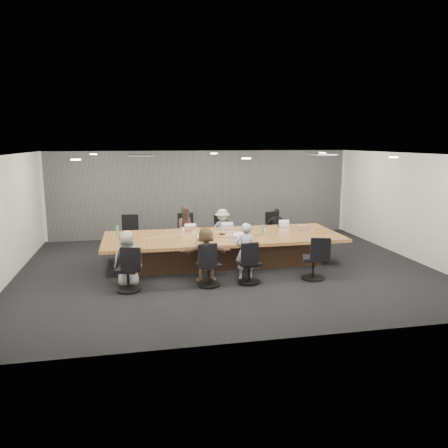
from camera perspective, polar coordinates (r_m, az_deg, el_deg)
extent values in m
cube|color=black|center=(10.86, 0.42, -5.84)|extent=(10.00, 8.00, 0.00)
cube|color=white|center=(10.41, 0.44, 9.10)|extent=(10.00, 8.00, 0.00)
cube|color=silver|center=(14.44, -2.85, 3.98)|extent=(10.00, 0.00, 2.80)
cube|color=silver|center=(6.76, 7.45, -3.90)|extent=(10.00, 0.00, 2.80)
cube|color=silver|center=(10.71, -26.75, 0.46)|extent=(0.00, 8.00, 2.80)
cube|color=silver|center=(12.55, 23.39, 2.08)|extent=(0.00, 8.00, 2.80)
cube|color=#5D5D5F|center=(14.36, -2.80, 3.94)|extent=(9.80, 0.04, 2.80)
cube|color=#3F291B|center=(11.24, -0.10, -3.51)|extent=(4.80, 1.40, 0.66)
cube|color=#B27739|center=(11.16, -0.10, -1.67)|extent=(6.00, 2.20, 0.08)
imported|color=brown|center=(12.35, -4.82, -0.68)|extent=(0.70, 0.57, 1.32)
cube|color=#8C6647|center=(11.80, -4.51, -0.78)|extent=(0.32, 0.22, 0.02)
imported|color=#8DA391|center=(12.52, -0.22, -0.78)|extent=(0.78, 0.46, 1.20)
cube|color=#B2B2B7|center=(11.96, 0.30, -0.59)|extent=(0.34, 0.24, 0.02)
imported|color=black|center=(12.93, 6.80, -0.54)|extent=(0.73, 0.40, 1.17)
cube|color=#B2B2B7|center=(12.38, 7.61, -0.29)|extent=(0.29, 0.20, 0.02)
imported|color=#9E9E9E|center=(9.66, -12.47, -4.43)|extent=(0.60, 0.39, 1.22)
cube|color=#8C6647|center=(10.16, -12.46, -2.89)|extent=(0.34, 0.27, 0.02)
imported|color=brown|center=(9.77, -2.36, -3.96)|extent=(1.18, 0.45, 1.24)
cube|color=#8C6647|center=(10.26, -2.86, -2.50)|extent=(0.33, 0.25, 0.02)
imported|color=#AEAEB8|center=(9.94, 2.79, -3.54)|extent=(0.48, 0.33, 1.30)
cube|color=#B2B2B7|center=(10.43, 2.06, -2.28)|extent=(0.30, 0.21, 0.02)
cylinder|color=#498F59|center=(11.37, -13.78, -0.85)|extent=(0.09, 0.09, 0.27)
cylinder|color=#498F59|center=(11.18, 5.09, -0.78)|extent=(0.09, 0.09, 0.27)
cylinder|color=silver|center=(10.98, -5.38, -1.07)|extent=(0.09, 0.09, 0.24)
cylinder|color=white|center=(11.28, -3.99, -1.10)|extent=(0.09, 0.09, 0.10)
cylinder|color=white|center=(11.52, 5.31, -0.86)|extent=(0.10, 0.10, 0.10)
cylinder|color=brown|center=(10.81, -13.38, -1.87)|extent=(0.10, 0.10, 0.10)
cube|color=black|center=(10.61, -2.04, -2.04)|extent=(0.15, 0.12, 0.03)
cube|color=black|center=(11.22, -0.21, -1.32)|extent=(0.16, 0.14, 0.03)
cube|color=black|center=(10.73, 2.82, -1.81)|extent=(0.16, 0.04, 0.06)
cube|color=#9A8162|center=(11.89, 10.37, -0.53)|extent=(0.27, 0.18, 0.14)
cube|color=orange|center=(11.68, 12.42, -1.06)|extent=(0.21, 0.21, 0.04)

